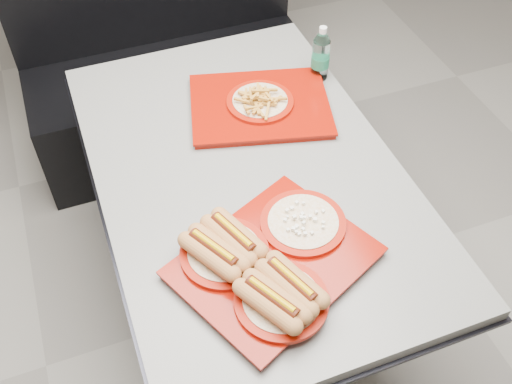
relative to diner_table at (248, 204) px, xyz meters
name	(u,v)px	position (x,y,z in m)	size (l,w,h in m)	color
ground	(250,300)	(0.00, 0.00, -0.58)	(6.00, 6.00, 0.00)	gray
diner_table	(248,204)	(0.00, 0.00, 0.00)	(0.92, 1.42, 0.75)	black
booth_bench	(168,64)	(0.00, 1.09, -0.18)	(1.30, 0.57, 1.35)	black
tray_near	(268,261)	(-0.08, -0.37, 0.20)	(0.60, 0.55, 0.11)	#860E03
tray_far	(260,103)	(0.14, 0.25, 0.19)	(0.54, 0.47, 0.09)	#860E03
water_bottle	(321,56)	(0.40, 0.35, 0.25)	(0.06, 0.06, 0.20)	silver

